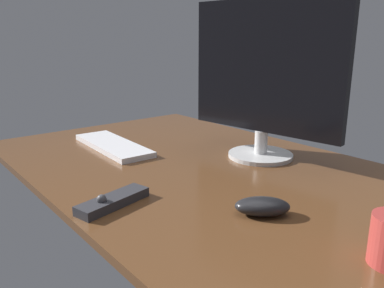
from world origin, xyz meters
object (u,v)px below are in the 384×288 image
(computer_mouse, at_px, (262,206))
(media_remote, at_px, (113,201))
(monitor, at_px, (264,77))
(keyboard, at_px, (113,145))

(computer_mouse, relative_size, media_remote, 0.63)
(monitor, relative_size, media_remote, 2.76)
(monitor, height_order, keyboard, monitor)
(keyboard, relative_size, computer_mouse, 3.19)
(keyboard, relative_size, media_remote, 2.02)
(media_remote, bearing_deg, monitor, 170.80)
(keyboard, xyz_separation_m, media_remote, (0.41, -0.22, 0.00))
(computer_mouse, distance_m, media_remote, 0.32)
(keyboard, height_order, computer_mouse, computer_mouse)
(monitor, xyz_separation_m, computer_mouse, (0.27, -0.30, -0.22))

